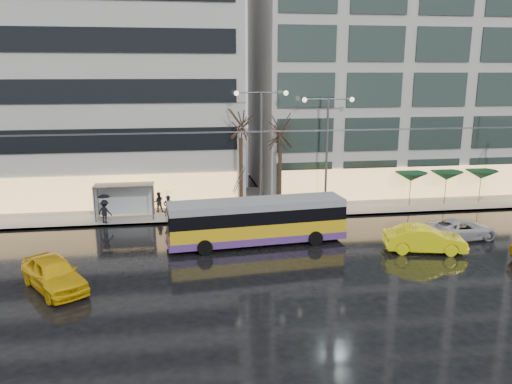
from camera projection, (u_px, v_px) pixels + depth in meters
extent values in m
plane|color=black|center=(256.00, 269.00, 27.29)|extent=(140.00, 140.00, 0.00)
cube|color=gray|center=(255.00, 202.00, 41.02)|extent=(80.00, 10.00, 0.15)
cube|color=slate|center=(265.00, 219.00, 36.26)|extent=(80.00, 0.10, 0.15)
cube|color=#ACA9A5|center=(28.00, 64.00, 40.68)|extent=(34.00, 14.00, 22.00)
cube|color=#ACA9A5|center=(432.00, 48.00, 45.30)|extent=(32.00, 14.00, 25.00)
cube|color=gold|center=(257.00, 229.00, 31.02)|extent=(11.05, 3.29, 1.36)
cube|color=#56317C|center=(257.00, 236.00, 31.13)|extent=(11.09, 3.33, 0.45)
cube|color=black|center=(257.00, 214.00, 30.79)|extent=(11.07, 3.31, 0.82)
cube|color=gray|center=(257.00, 204.00, 30.64)|extent=(11.05, 3.29, 0.45)
cube|color=black|center=(339.00, 210.00, 32.09)|extent=(0.25, 2.08, 1.18)
cube|color=black|center=(168.00, 222.00, 29.55)|extent=(0.25, 2.08, 1.18)
cylinder|color=black|center=(303.00, 228.00, 33.01)|extent=(0.93, 0.40, 0.91)
cylinder|color=black|center=(315.00, 238.00, 30.87)|extent=(0.93, 0.40, 0.91)
cylinder|color=black|center=(200.00, 235.00, 31.40)|extent=(0.93, 0.40, 0.91)
cylinder|color=black|center=(205.00, 247.00, 29.26)|extent=(0.93, 0.40, 0.91)
cylinder|color=#595B60|center=(240.00, 181.00, 30.93)|extent=(0.37, 3.36, 2.39)
cylinder|color=#595B60|center=(238.00, 179.00, 31.36)|extent=(0.37, 3.36, 2.39)
cylinder|color=#595B60|center=(258.00, 132.00, 31.37)|extent=(42.00, 0.04, 0.04)
cylinder|color=#595B60|center=(257.00, 131.00, 31.85)|extent=(42.00, 0.04, 0.04)
cube|color=#595B60|center=(124.00, 185.00, 35.64)|extent=(4.20, 1.60, 0.12)
cube|color=silver|center=(126.00, 200.00, 36.61)|extent=(4.00, 0.05, 2.20)
cube|color=white|center=(96.00, 203.00, 35.65)|extent=(0.10, 1.40, 2.20)
cylinder|color=#595B60|center=(95.00, 206.00, 34.98)|extent=(0.10, 0.10, 2.40)
cylinder|color=#595B60|center=(98.00, 201.00, 36.33)|extent=(0.10, 0.10, 2.40)
cylinder|color=#595B60|center=(153.00, 204.00, 35.55)|extent=(0.10, 0.10, 2.40)
cylinder|color=#595B60|center=(154.00, 199.00, 36.89)|extent=(0.10, 0.10, 2.40)
cylinder|color=#595B60|center=(261.00, 153.00, 36.87)|extent=(0.18, 0.18, 9.00)
cylinder|color=#595B60|center=(249.00, 93.00, 35.71)|extent=(1.80, 0.10, 0.10)
cylinder|color=#595B60|center=(274.00, 92.00, 35.97)|extent=(1.80, 0.10, 0.10)
sphere|color=#FFF2CC|center=(237.00, 93.00, 35.60)|extent=(0.36, 0.36, 0.36)
sphere|color=#FFF2CC|center=(286.00, 93.00, 36.11)|extent=(0.36, 0.36, 0.36)
cylinder|color=#595B60|center=(327.00, 155.00, 37.64)|extent=(0.18, 0.18, 8.50)
cylinder|color=#595B60|center=(317.00, 99.00, 36.54)|extent=(1.80, 0.10, 0.10)
cylinder|color=#595B60|center=(340.00, 99.00, 36.79)|extent=(1.80, 0.10, 0.10)
sphere|color=#FFF2CC|center=(305.00, 100.00, 36.42)|extent=(0.36, 0.36, 0.36)
sphere|color=#FFF2CC|center=(352.00, 99.00, 36.93)|extent=(0.36, 0.36, 0.36)
cylinder|color=black|center=(241.00, 176.00, 37.25)|extent=(0.28, 0.28, 5.60)
cylinder|color=black|center=(280.00, 178.00, 37.95)|extent=(0.28, 0.28, 4.90)
cylinder|color=#595B60|center=(410.00, 192.00, 39.56)|extent=(0.06, 0.06, 2.20)
cone|color=#103D22|center=(411.00, 177.00, 39.28)|extent=(2.50, 2.50, 0.70)
cylinder|color=#595B60|center=(445.00, 190.00, 39.99)|extent=(0.06, 0.06, 2.20)
cone|color=#103D22|center=(447.00, 176.00, 39.70)|extent=(2.50, 2.50, 0.70)
cylinder|color=#595B60|center=(480.00, 189.00, 40.41)|extent=(0.06, 0.06, 2.20)
cone|color=#103D22|center=(481.00, 175.00, 40.13)|extent=(2.50, 2.50, 0.70)
imported|color=yellow|center=(54.00, 274.00, 24.52)|extent=(4.30, 5.10, 1.65)
imported|color=#FFF90D|center=(425.00, 239.00, 29.70)|extent=(5.00, 2.68, 1.56)
imported|color=silver|center=(461.00, 229.00, 32.06)|extent=(4.87, 2.68, 1.29)
imported|color=black|center=(168.00, 208.00, 35.40)|extent=(0.73, 0.53, 1.87)
imported|color=#E64C62|center=(168.00, 197.00, 35.21)|extent=(1.08, 1.09, 0.88)
imported|color=black|center=(159.00, 202.00, 37.64)|extent=(0.78, 0.61, 1.55)
imported|color=black|center=(105.00, 212.00, 34.85)|extent=(1.24, 1.02, 1.66)
imported|color=black|center=(104.00, 199.00, 34.64)|extent=(1.09, 1.09, 0.72)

